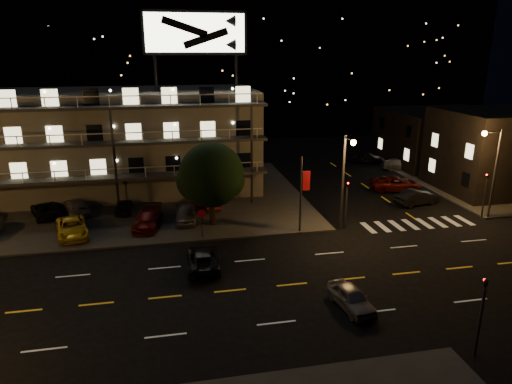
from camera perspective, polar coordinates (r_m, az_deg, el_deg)
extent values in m
plane|color=black|center=(29.49, 0.68, -11.86)|extent=(140.00, 140.00, 0.00)
cube|color=#353532|center=(48.17, -21.06, -1.17)|extent=(44.00, 24.00, 0.15)
cube|color=#353532|center=(59.15, 25.92, 1.53)|extent=(16.00, 24.00, 0.15)
cube|color=gray|center=(50.28, -16.45, 5.84)|extent=(28.00, 12.00, 10.00)
cube|color=gray|center=(49.58, -16.97, 11.79)|extent=(28.00, 12.00, 0.50)
cube|color=#353532|center=(43.99, -16.94, 1.75)|extent=(28.00, 1.80, 0.25)
cube|color=#353532|center=(43.29, -17.31, 5.83)|extent=(28.00, 1.80, 0.25)
cube|color=#353532|center=(42.81, -17.69, 10.03)|extent=(28.00, 1.80, 0.25)
cylinder|color=black|center=(47.24, -12.43, 14.33)|extent=(0.36, 0.36, 3.50)
cylinder|color=black|center=(47.81, -2.49, 14.73)|extent=(0.36, 0.36, 3.50)
cube|color=black|center=(47.34, -7.62, 19.12)|extent=(10.20, 0.50, 4.20)
cube|color=white|center=(47.04, -7.59, 19.13)|extent=(9.60, 0.06, 3.60)
cube|color=black|center=(55.23, 28.92, 4.57)|extent=(14.00, 10.00, 8.50)
cube|color=black|center=(64.80, 22.14, 6.36)|extent=(14.00, 12.00, 7.00)
cube|color=black|center=(95.37, -8.38, 15.68)|extent=(120.00, 20.00, 24.00)
cylinder|color=#2D2D30|center=(37.70, 10.78, 1.02)|extent=(0.20, 0.20, 8.00)
cylinder|color=#2D2D30|center=(36.12, 11.59, 6.46)|extent=(0.12, 1.80, 0.12)
sphere|color=#FF9F3F|center=(35.41, 12.07, 6.06)|extent=(0.44, 0.44, 0.44)
cylinder|color=#2D2D30|center=(44.79, 27.66, 1.90)|extent=(0.20, 0.20, 8.00)
cylinder|color=#2D2D30|center=(43.57, 27.52, 6.68)|extent=(1.80, 0.12, 0.12)
sphere|color=#FF9F3F|center=(43.09, 26.67, 6.56)|extent=(0.44, 0.44, 0.44)
cylinder|color=#2D2D30|center=(38.72, 11.18, -1.99)|extent=(0.14, 0.14, 3.60)
imported|color=black|center=(38.04, 11.38, 1.28)|extent=(0.20, 0.16, 1.00)
sphere|color=#FF0C0C|center=(37.96, 11.44, 1.09)|extent=(0.14, 0.14, 0.14)
cylinder|color=#2D2D30|center=(25.36, 26.17, -14.37)|extent=(0.14, 0.14, 3.60)
imported|color=black|center=(24.30, 26.89, -9.71)|extent=(0.20, 0.16, 1.00)
sphere|color=#FF0C0C|center=(24.43, 26.69, -9.80)|extent=(0.14, 0.14, 0.14)
cylinder|color=#2D2D30|center=(45.20, 26.62, -0.75)|extent=(0.14, 0.14, 3.60)
imported|color=black|center=(44.61, 27.02, 2.07)|extent=(0.16, 0.20, 1.00)
sphere|color=#FF0C0C|center=(44.56, 26.88, 1.94)|extent=(0.14, 0.14, 0.14)
cylinder|color=#2D2D30|center=(36.89, 5.60, -0.42)|extent=(0.16, 0.16, 6.40)
cube|color=#B30C1C|center=(36.67, 6.33, 1.41)|extent=(0.60, 0.04, 1.60)
cylinder|color=#2D2D30|center=(36.38, -6.78, -4.23)|extent=(0.08, 0.08, 2.20)
cylinder|color=#B30C1C|center=(35.96, -6.83, -2.70)|extent=(0.91, 0.04, 0.91)
cylinder|color=black|center=(38.86, -5.46, -2.28)|extent=(0.52, 0.52, 2.50)
sphere|color=black|center=(37.93, -5.59, 2.17)|extent=(5.42, 5.42, 5.42)
sphere|color=black|center=(38.40, -7.48, 1.33)|extent=(3.34, 3.34, 3.34)
sphere|color=black|center=(37.77, -3.77, 1.49)|extent=(3.13, 3.13, 3.13)
imported|color=gold|center=(39.37, -22.02, -4.15)|extent=(3.35, 5.27, 1.35)
imported|color=#62110E|center=(39.40, -13.36, -3.25)|extent=(2.78, 5.16, 1.42)
imported|color=gray|center=(40.01, -8.80, -2.64)|extent=(1.90, 4.28, 1.43)
imported|color=black|center=(44.91, -24.84, -2.00)|extent=(3.59, 4.88, 1.23)
imported|color=gray|center=(44.60, -21.61, -1.65)|extent=(3.59, 5.04, 1.35)
imported|color=black|center=(43.38, -16.23, -1.70)|extent=(1.50, 3.64, 1.23)
imported|color=#62110E|center=(43.09, -6.19, -1.14)|extent=(2.39, 4.28, 1.34)
imported|color=black|center=(46.93, 19.51, -0.63)|extent=(4.68, 2.41, 1.47)
imported|color=#62110E|center=(51.02, 17.11, 1.03)|extent=(5.80, 3.46, 1.51)
imported|color=gray|center=(60.08, 17.64, 3.30)|extent=(5.09, 3.21, 1.38)
imported|color=black|center=(62.81, 13.63, 4.29)|extent=(4.85, 3.41, 1.53)
imported|color=gray|center=(27.70, 11.81, -12.81)|extent=(2.06, 3.95, 1.28)
imported|color=black|center=(31.97, -6.66, -8.25)|extent=(2.29, 4.70, 1.29)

